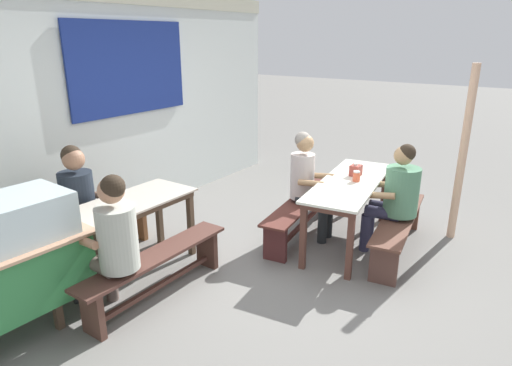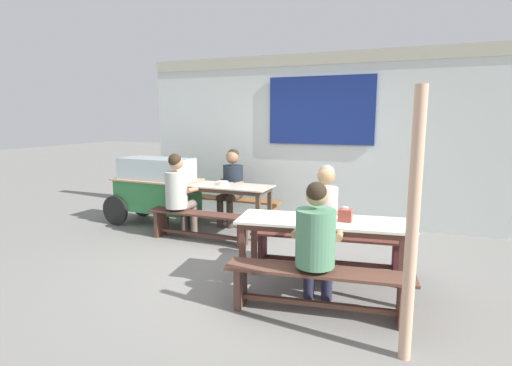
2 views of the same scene
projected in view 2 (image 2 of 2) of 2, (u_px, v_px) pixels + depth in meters
The scene contains 17 objects.
ground_plane at pixel (257, 268), 4.84m from camera, with size 40.00×40.00×0.00m, color slate.
backdrop_wall at pixel (311, 135), 6.89m from camera, with size 6.13×0.23×2.87m.
dining_table_far at pixel (217, 190), 6.30m from camera, with size 1.77×0.63×0.76m.
dining_table_near at pixel (324, 228), 4.14m from camera, with size 1.84×0.84×0.76m.
bench_far_back at pixel (233, 206), 6.88m from camera, with size 1.72×0.33×0.43m.
bench_far_front at pixel (199, 222), 5.85m from camera, with size 1.63×0.30×0.43m.
bench_near_back at pixel (327, 246), 4.74m from camera, with size 1.83×0.54×0.43m.
bench_near_front at pixel (317, 284), 3.66m from camera, with size 1.74×0.54×0.43m.
food_cart at pixel (156, 186), 6.73m from camera, with size 1.79×0.80×1.14m.
person_right_near_table at pixel (325, 213), 4.61m from camera, with size 0.41×0.52×1.27m.
person_left_back_turned at pixel (179, 190), 5.97m from camera, with size 0.45×0.53×1.28m.
person_center_facing at pixel (232, 182), 6.76m from camera, with size 0.46×0.54×1.28m.
person_near_front at pixel (316, 239), 3.65m from camera, with size 0.50×0.57×1.25m.
tissue_box at pixel (345, 215), 4.06m from camera, with size 0.13×0.11×0.15m.
condiment_jar at pixel (325, 216), 4.05m from camera, with size 0.08×0.08×0.12m.
soup_bowl at pixel (223, 183), 6.30m from camera, with size 0.17×0.17×0.05m, color silver.
wooden_support_post at pixel (412, 228), 2.87m from camera, with size 0.09×0.09×2.03m, color #D1A686.
Camera 2 is at (1.70, -4.29, 1.80)m, focal length 28.01 mm.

